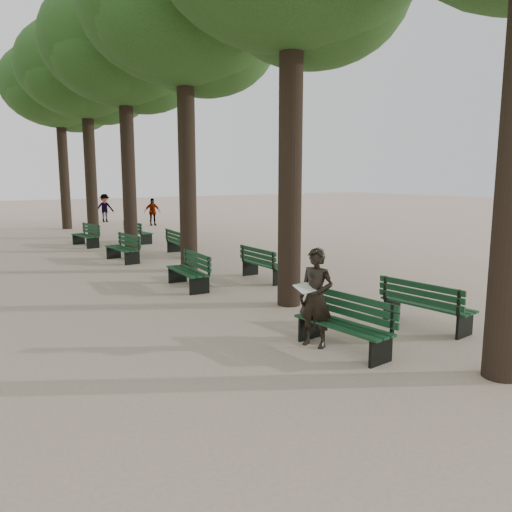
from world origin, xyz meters
TOP-DOWN VIEW (x-y plane):
  - ground at (0.00, 0.00)m, footprint 120.00×120.00m
  - tree_central_2 at (1.50, 8.00)m, footprint 6.00×6.00m
  - tree_central_3 at (1.50, 13.00)m, footprint 6.00×6.00m
  - tree_central_4 at (1.50, 18.00)m, footprint 6.00×6.00m
  - tree_central_5 at (1.50, 23.00)m, footprint 6.00×6.00m
  - bench_left_0 at (0.37, 0.09)m, footprint 0.70×1.84m
  - bench_left_1 at (0.37, 5.82)m, footprint 0.73×1.84m
  - bench_left_2 at (0.37, 10.79)m, footprint 0.69×1.83m
  - bench_left_3 at (0.37, 15.28)m, footprint 0.75×1.85m
  - bench_right_0 at (2.63, 0.15)m, footprint 0.73×1.84m
  - bench_right_1 at (2.63, 5.53)m, footprint 0.62×1.82m
  - bench_right_2 at (2.63, 10.96)m, footprint 0.76×1.85m
  - bench_right_3 at (2.63, 15.21)m, footprint 0.71×1.84m
  - man_with_map at (0.15, 0.54)m, footprint 0.72×0.76m
  - pedestrian_c at (6.16, 22.09)m, footprint 0.98×0.48m
  - pedestrian_b at (4.55, 25.94)m, footprint 1.16×0.40m

SIDE VIEW (x-z plane):
  - ground at x=0.00m, z-range 0.00..0.00m
  - bench_left_0 at x=0.37m, z-range -0.19..0.73m
  - bench_left_1 at x=0.37m, z-range -0.19..0.73m
  - bench_left_2 at x=0.37m, z-range -0.19..0.73m
  - bench_left_3 at x=0.37m, z-range -0.19..0.73m
  - bench_right_0 at x=2.63m, z-range -0.19..0.73m
  - bench_right_1 at x=2.63m, z-range -0.19..0.73m
  - bench_right_2 at x=2.63m, z-range -0.19..0.73m
  - bench_right_3 at x=2.63m, z-range -0.19..0.73m
  - pedestrian_c at x=6.16m, z-range 0.00..1.61m
  - man_with_map at x=0.15m, z-range 0.00..1.70m
  - pedestrian_b at x=4.55m, z-range 0.00..1.77m
  - tree_central_2 at x=1.50m, z-range 2.68..12.63m
  - tree_central_3 at x=1.50m, z-range 2.68..12.63m
  - tree_central_4 at x=1.50m, z-range 2.68..12.63m
  - tree_central_5 at x=1.50m, z-range 2.68..12.63m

